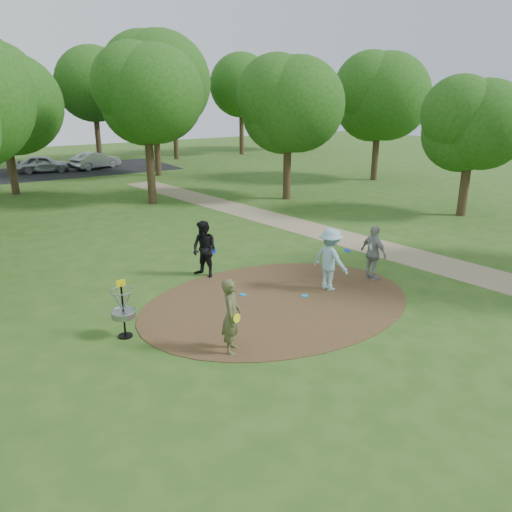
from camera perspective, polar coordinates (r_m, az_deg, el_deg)
ground at (r=14.76m, az=2.52°, el=-5.29°), size 100.00×100.00×0.00m
dirt_clearing at (r=14.76m, az=2.52°, el=-5.26°), size 8.40×8.40×0.02m
footpath at (r=20.25m, az=14.43°, el=0.76°), size 7.55×39.89×0.01m
parking_lot at (r=42.61m, az=-19.19°, el=9.32°), size 14.00×8.00×0.01m
player_observer_with_disc at (r=11.73m, az=-2.84°, el=-6.86°), size 0.75×0.80×1.84m
player_throwing_with_disc at (r=15.52m, az=8.48°, el=-0.40°), size 1.34×1.38×1.96m
player_walking_with_disc at (r=16.54m, az=-5.91°, el=0.76°), size 1.00×1.12×1.90m
player_waiting_with_disc at (r=16.63m, az=13.28°, el=0.34°), size 0.49×1.08×1.83m
disc_ground_cyan at (r=15.22m, az=-1.49°, el=-4.42°), size 0.22×0.22×0.02m
disc_ground_blue at (r=15.20m, az=5.62°, el=-4.53°), size 0.22×0.22×0.02m
car_left at (r=42.06m, az=-23.14°, el=9.67°), size 4.07×2.28×1.31m
car_right at (r=42.69m, az=-17.86°, el=10.36°), size 4.22×2.73×1.31m
disc_golf_basket at (r=12.84m, az=-14.99°, el=-5.41°), size 0.63×0.63×1.54m
tree_ring at (r=23.43m, az=-6.64°, el=16.77°), size 37.00×46.30×9.86m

